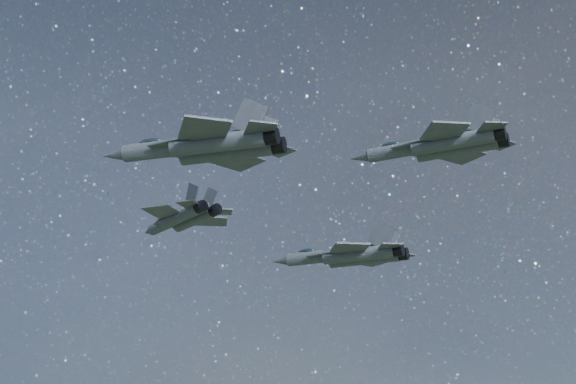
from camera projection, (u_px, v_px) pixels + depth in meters
The scene contains 4 objects.
jet_lead at pixel (182, 218), 74.32m from camera, with size 15.21×10.04×3.89m.
jet_left at pixel (350, 255), 87.97m from camera, with size 19.71×13.89×4.99m.
jet_right at pixel (207, 146), 59.15m from camera, with size 18.18×12.44×4.56m.
jet_slot at pixel (441, 145), 61.53m from camera, with size 15.39×10.90×3.91m.
Camera 1 is at (34.38, -62.62, 121.47)m, focal length 42.00 mm.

